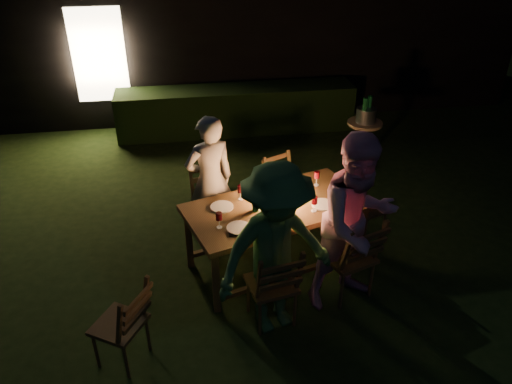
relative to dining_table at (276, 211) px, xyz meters
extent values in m
plane|color=black|center=(0.53, 0.17, -0.73)|extent=(40.00, 40.00, 0.00)
cube|color=black|center=(0.53, 6.37, 0.87)|extent=(10.00, 4.00, 3.20)
cube|color=#FFE5B2|center=(-2.27, 4.38, 0.62)|extent=(0.90, 0.06, 1.60)
cube|color=black|center=(0.03, 3.92, -0.33)|extent=(4.20, 0.70, 0.80)
cube|color=#55381C|center=(0.00, 0.00, 0.05)|extent=(2.15, 1.50, 0.06)
cube|color=#55381C|center=(-0.73, -0.65, -0.37)|extent=(0.07, 0.07, 0.72)
cube|color=#55381C|center=(-0.97, 0.12, -0.37)|extent=(0.07, 0.07, 0.72)
cube|color=#55381C|center=(0.97, -0.12, -0.37)|extent=(0.07, 0.07, 0.72)
cube|color=#55381C|center=(0.73, 0.65, -0.37)|extent=(0.07, 0.07, 0.72)
cube|color=#55381C|center=(-0.21, -0.85, -0.28)|extent=(0.52, 0.50, 0.04)
cube|color=#55381C|center=(-0.17, -1.04, 0.01)|extent=(0.46, 0.23, 0.52)
cube|color=#55381C|center=(0.65, -0.58, -0.25)|extent=(0.59, 0.57, 0.04)
cube|color=#55381C|center=(0.72, -0.77, 0.04)|extent=(0.49, 0.30, 0.55)
cube|color=#55381C|center=(-0.65, 0.58, -0.28)|extent=(0.51, 0.50, 0.04)
cube|color=#55381C|center=(-0.69, 0.77, 0.00)|extent=(0.46, 0.23, 0.52)
cube|color=#55381C|center=(0.30, 0.88, -0.31)|extent=(0.54, 0.53, 0.04)
cube|color=#55381C|center=(0.23, 1.04, -0.05)|extent=(0.43, 0.30, 0.48)
cube|color=#55381C|center=(1.19, 0.37, -0.30)|extent=(0.51, 0.52, 0.04)
cube|color=#55381C|center=(1.02, 0.32, -0.03)|extent=(0.26, 0.44, 0.49)
cube|color=#55381C|center=(-1.64, -1.14, -0.30)|extent=(0.56, 0.57, 0.04)
cube|color=#55381C|center=(-1.48, -1.23, -0.04)|extent=(0.34, 0.43, 0.49)
imported|color=beige|center=(-0.67, 0.65, 0.08)|extent=(0.68, 0.55, 1.63)
imported|color=#DE99B9|center=(0.67, -0.65, 0.21)|extent=(1.09, 0.96, 1.89)
imported|color=#3C7339|center=(-0.19, -0.92, 0.17)|extent=(1.31, 0.98, 1.80)
cube|color=white|center=(0.03, 0.06, 0.10)|extent=(0.15, 0.15, 0.03)
cube|color=white|center=(0.03, 0.06, 0.42)|extent=(0.16, 0.16, 0.03)
cylinder|color=#FF9E3F|center=(0.03, 0.06, 0.21)|extent=(0.09, 0.09, 0.18)
cylinder|color=white|center=(-0.59, 0.05, 0.09)|extent=(0.25, 0.25, 0.01)
cylinder|color=white|center=(-0.46, -0.37, 0.09)|extent=(0.25, 0.25, 0.01)
cylinder|color=white|center=(0.36, 0.34, 0.09)|extent=(0.25, 0.25, 0.01)
cylinder|color=white|center=(0.49, -0.08, 0.09)|extent=(0.25, 0.25, 0.01)
cylinder|color=#0F471E|center=(-0.24, -0.07, 0.22)|extent=(0.07, 0.07, 0.28)
cube|color=red|center=(-0.05, -0.35, 0.09)|extent=(0.18, 0.14, 0.01)
cube|color=red|center=(0.61, -0.12, 0.09)|extent=(0.18, 0.14, 0.01)
cube|color=black|center=(-0.50, -0.47, 0.08)|extent=(0.14, 0.07, 0.01)
cylinder|color=#946F4A|center=(1.83, 2.27, -0.03)|extent=(0.54, 0.54, 0.04)
cylinder|color=#946F4A|center=(1.83, 2.27, -0.38)|extent=(0.06, 0.06, 0.70)
cylinder|color=#A5A8AD|center=(1.83, 2.27, 0.10)|extent=(0.30, 0.30, 0.22)
cylinder|color=#0F471E|center=(1.78, 2.23, 0.15)|extent=(0.07, 0.07, 0.32)
cylinder|color=#0F471E|center=(1.88, 2.31, 0.15)|extent=(0.07, 0.07, 0.32)
camera|label=1|loc=(-0.93, -4.49, 2.96)|focal=35.00mm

